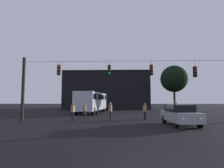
{
  "coord_description": "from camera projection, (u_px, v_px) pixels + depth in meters",
  "views": [
    {
      "loc": [
        -0.92,
        -5.49,
        1.82
      ],
      "look_at": [
        -1.7,
        15.31,
        3.64
      ],
      "focal_mm": 30.65,
      "sensor_mm": 36.0,
      "label": 1
    }
  ],
  "objects": [
    {
      "name": "pedestrian_trailing",
      "position": [
        73.0,
        111.0,
        17.31
      ],
      "size": [
        0.32,
        0.41,
        1.62
      ],
      "color": "black",
      "rests_on": "ground"
    },
    {
      "name": "car_near_right",
      "position": [
        180.0,
        114.0,
        14.24
      ],
      "size": [
        1.99,
        4.4,
        1.52
      ],
      "color": "#99999E",
      "rests_on": "ground"
    },
    {
      "name": "pedestrian_crossing_right",
      "position": [
        176.0,
        108.0,
        19.85
      ],
      "size": [
        0.3,
        0.4,
        1.78
      ],
      "color": "black",
      "rests_on": "ground"
    },
    {
      "name": "ground_plane",
      "position": [
        125.0,
        112.0,
        29.66
      ],
      "size": [
        168.0,
        168.0,
        0.0
      ],
      "primitive_type": "plane",
      "color": "black",
      "rests_on": "ground"
    },
    {
      "name": "pedestrian_crossing_left",
      "position": [
        145.0,
        110.0,
        18.79
      ],
      "size": [
        0.35,
        0.42,
        1.56
      ],
      "color": "black",
      "rests_on": "ground"
    },
    {
      "name": "pedestrian_crossing_center",
      "position": [
        85.0,
        110.0,
        19.62
      ],
      "size": [
        0.25,
        0.37,
        1.57
      ],
      "color": "black",
      "rests_on": "ground"
    },
    {
      "name": "overhead_signal_span",
      "position": [
        129.0,
        83.0,
        17.29
      ],
      "size": [
        19.86,
        0.44,
        5.85
      ],
      "color": "black",
      "rests_on": "ground"
    },
    {
      "name": "corner_building",
      "position": [
        107.0,
        91.0,
        44.77
      ],
      "size": [
        18.14,
        12.1,
        8.13
      ],
      "color": "black",
      "rests_on": "ground"
    },
    {
      "name": "city_bus",
      "position": [
        92.0,
        100.0,
        28.42
      ],
      "size": [
        3.39,
        11.17,
        3.0
      ],
      "color": "#B7BCC6",
      "rests_on": "ground"
    },
    {
      "name": "pedestrian_near_bus",
      "position": [
        110.0,
        110.0,
        17.78
      ],
      "size": [
        0.3,
        0.4,
        1.66
      ],
      "color": "black",
      "rests_on": "ground"
    },
    {
      "name": "tree_left_silhouette",
      "position": [
        174.0,
        79.0,
        33.56
      ],
      "size": [
        4.68,
        4.68,
        8.01
      ],
      "color": "black",
      "rests_on": "ground"
    }
  ]
}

